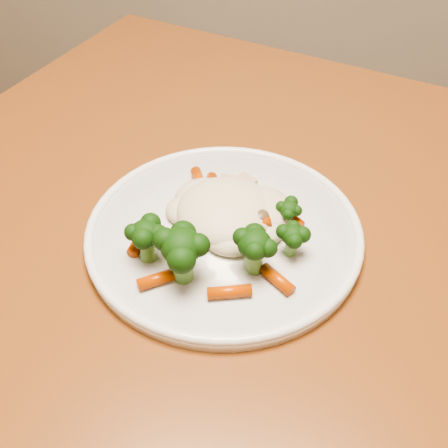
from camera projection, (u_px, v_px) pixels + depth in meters
The scene contains 3 objects.
dining_table at pixel (338, 301), 0.67m from camera, with size 1.24×1.00×0.75m.
plate at pixel (224, 234), 0.59m from camera, with size 0.29×0.29×0.01m, color white.
meal at pixel (220, 222), 0.56m from camera, with size 0.18×0.19×0.06m.
Camera 1 is at (0.13, -0.26, 1.16)m, focal length 45.00 mm.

